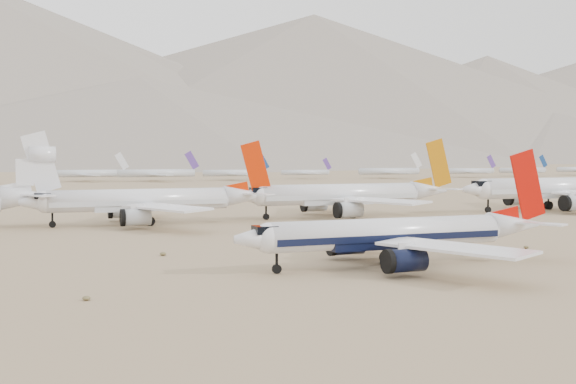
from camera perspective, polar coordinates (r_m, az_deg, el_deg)
name	(u,v)px	position (r m, az deg, el deg)	size (l,w,h in m)	color
ground	(395,258)	(104.46, 8.44, -5.20)	(7000.00, 7000.00, 0.00)	#886F4F
main_airliner	(400,234)	(97.04, 8.87, -3.27)	(44.29, 43.26, 15.63)	white
row2_navy_widebody	(561,188)	(203.75, 20.74, 0.27)	(58.47, 57.18, 20.80)	white
row2_gold_tail	(349,195)	(170.99, 4.84, -0.22)	(52.80, 51.64, 18.80)	white
row2_orange_tail	(150,201)	(155.36, -10.83, -0.67)	(50.35, 49.26, 17.96)	white
distant_storage_row	(145,173)	(401.34, -11.26, 1.45)	(619.63, 58.77, 15.20)	silver
mountain_range	(64,78)	(1750.91, -17.29, 8.62)	(7354.00, 3024.00, 470.00)	slate
foothills	(348,126)	(1323.78, 4.75, 5.25)	(4637.50, 1395.00, 155.00)	slate
desert_scrub	(276,303)	(71.61, -0.92, -8.73)	(219.83, 121.67, 0.63)	brown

